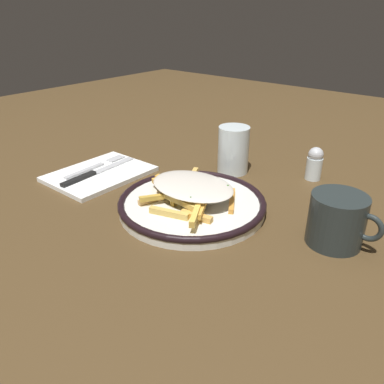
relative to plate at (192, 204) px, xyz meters
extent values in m
plane|color=#4A361D|center=(0.00, 0.00, -0.01)|extent=(2.60, 2.60, 0.00)
cylinder|color=silver|center=(0.00, 0.00, 0.00)|extent=(0.28, 0.28, 0.02)
torus|color=black|center=(0.00, 0.00, 0.01)|extent=(0.29, 0.29, 0.01)
cube|color=gold|center=(-0.07, -0.01, 0.02)|extent=(0.08, 0.04, 0.01)
cube|color=gold|center=(0.05, -0.04, 0.02)|extent=(0.04, 0.06, 0.01)
cube|color=gold|center=(0.03, -0.03, 0.01)|extent=(0.05, 0.07, 0.01)
cube|color=gold|center=(-0.03, -0.01, 0.03)|extent=(0.07, 0.06, 0.01)
cube|color=gold|center=(-0.04, -0.05, 0.02)|extent=(0.04, 0.06, 0.01)
cube|color=#DAB155|center=(0.01, -0.07, 0.01)|extent=(0.08, 0.03, 0.01)
cube|color=#DDAD53|center=(-0.05, 0.06, 0.02)|extent=(0.04, 0.06, 0.01)
cube|color=tan|center=(-0.06, -0.04, 0.01)|extent=(0.03, 0.07, 0.01)
cube|color=gold|center=(0.06, 0.04, 0.01)|extent=(0.06, 0.08, 0.01)
cube|color=gold|center=(-0.01, 0.00, 0.01)|extent=(0.02, 0.08, 0.01)
cube|color=gold|center=(-0.04, 0.05, 0.02)|extent=(0.05, 0.07, 0.01)
cube|color=gold|center=(0.05, -0.05, 0.01)|extent=(0.06, 0.02, 0.01)
cube|color=#F6C451|center=(0.06, -0.06, 0.02)|extent=(0.05, 0.08, 0.01)
cube|color=gold|center=(-0.06, 0.06, 0.01)|extent=(0.04, 0.07, 0.01)
cube|color=gold|center=(-0.07, 0.01, 0.03)|extent=(0.06, 0.01, 0.01)
cube|color=gold|center=(-0.05, 0.04, 0.01)|extent=(0.09, 0.06, 0.01)
cube|color=gold|center=(-0.04, 0.05, 0.01)|extent=(0.02, 0.08, 0.01)
cube|color=#DDAB52|center=(-0.01, 0.03, 0.01)|extent=(0.07, 0.04, 0.01)
cube|color=#DAB856|center=(0.01, -0.04, 0.02)|extent=(0.09, 0.02, 0.01)
ellipsoid|color=silver|center=(-0.01, 0.01, 0.03)|extent=(0.18, 0.13, 0.01)
cube|color=#26641E|center=(-0.02, 0.00, 0.04)|extent=(0.00, 0.00, 0.00)
cube|color=#3A7131|center=(0.03, -0.04, 0.04)|extent=(0.00, 0.00, 0.00)
cube|color=#367326|center=(-0.03, 0.01, 0.04)|extent=(0.00, 0.00, 0.00)
cube|color=#34731E|center=(0.05, 0.05, 0.04)|extent=(0.00, 0.00, 0.00)
cube|color=white|center=(-0.27, -0.01, -0.01)|extent=(0.17, 0.22, 0.01)
cube|color=silver|center=(-0.30, -0.03, 0.00)|extent=(0.02, 0.11, 0.01)
cube|color=silver|center=(-0.31, 0.07, 0.00)|extent=(0.02, 0.05, 0.00)
cube|color=black|center=(-0.27, -0.07, 0.00)|extent=(0.02, 0.09, 0.01)
cube|color=silver|center=(-0.28, 0.03, 0.00)|extent=(0.03, 0.12, 0.00)
cylinder|color=silver|center=(-0.05, 0.21, 0.04)|extent=(0.07, 0.07, 0.11)
cylinder|color=#252D2D|center=(0.26, 0.06, 0.03)|extent=(0.09, 0.09, 0.09)
torus|color=#252D2D|center=(0.31, 0.06, 0.03)|extent=(0.05, 0.01, 0.05)
cylinder|color=silver|center=(0.12, 0.29, 0.01)|extent=(0.04, 0.04, 0.05)
sphere|color=#B7BABF|center=(0.12, 0.29, 0.05)|extent=(0.03, 0.03, 0.03)
camera|label=1|loc=(0.42, -0.51, 0.35)|focal=35.95mm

